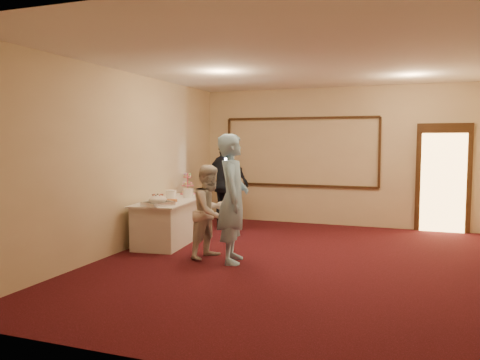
% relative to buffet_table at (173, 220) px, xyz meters
% --- Properties ---
extents(floor, '(7.00, 7.00, 0.00)m').
position_rel_buffet_table_xyz_m(floor, '(2.58, -0.81, -0.39)').
color(floor, black).
rests_on(floor, ground).
extents(room_walls, '(6.04, 7.04, 3.02)m').
position_rel_buffet_table_xyz_m(room_walls, '(2.58, -0.81, 1.64)').
color(room_walls, beige).
rests_on(room_walls, floor).
extents(wall_molding, '(3.45, 0.04, 1.55)m').
position_rel_buffet_table_xyz_m(wall_molding, '(1.78, 2.66, 1.21)').
color(wall_molding, black).
rests_on(wall_molding, room_walls).
extents(doorway, '(1.05, 0.07, 2.20)m').
position_rel_buffet_table_xyz_m(doorway, '(4.73, 2.64, 0.69)').
color(doorway, black).
rests_on(doorway, floor).
extents(buffet_table, '(1.05, 2.23, 0.77)m').
position_rel_buffet_table_xyz_m(buffet_table, '(0.00, 0.00, 0.00)').
color(buffet_table, silver).
rests_on(buffet_table, floor).
extents(pavlova_tray, '(0.50, 0.57, 0.18)m').
position_rel_buffet_table_xyz_m(pavlova_tray, '(0.17, -0.84, 0.46)').
color(pavlova_tray, '#B4B7BC').
rests_on(pavlova_tray, buffet_table).
extents(cupcake_stand, '(0.32, 0.32, 0.47)m').
position_rel_buffet_table_xyz_m(cupcake_stand, '(-0.14, 0.88, 0.55)').
color(cupcake_stand, '#DC536F').
rests_on(cupcake_stand, buffet_table).
extents(plate_stack_a, '(0.20, 0.20, 0.17)m').
position_rel_buffet_table_xyz_m(plate_stack_a, '(-0.04, 0.01, 0.47)').
color(plate_stack_a, white).
rests_on(plate_stack_a, buffet_table).
extents(plate_stack_b, '(0.20, 0.20, 0.17)m').
position_rel_buffet_table_xyz_m(plate_stack_b, '(0.14, 0.35, 0.47)').
color(plate_stack_b, white).
rests_on(plate_stack_b, buffet_table).
extents(tart, '(0.25, 0.25, 0.05)m').
position_rel_buffet_table_xyz_m(tart, '(0.16, -0.37, 0.41)').
color(tart, white).
rests_on(tart, buffet_table).
extents(man, '(0.64, 0.81, 1.95)m').
position_rel_buffet_table_xyz_m(man, '(1.58, -1.05, 0.59)').
color(man, '#90C5EE').
rests_on(man, floor).
extents(woman, '(0.72, 0.83, 1.47)m').
position_rel_buffet_table_xyz_m(woman, '(1.15, -0.92, 0.35)').
color(woman, silver).
rests_on(woman, floor).
extents(guest, '(1.19, 0.75, 1.89)m').
position_rel_buffet_table_xyz_m(guest, '(0.44, 1.56, 0.56)').
color(guest, black).
rests_on(guest, floor).
extents(camera_flash, '(0.07, 0.05, 0.05)m').
position_rel_buffet_table_xyz_m(camera_flash, '(0.51, 1.40, 1.08)').
color(camera_flash, white).
rests_on(camera_flash, guest).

